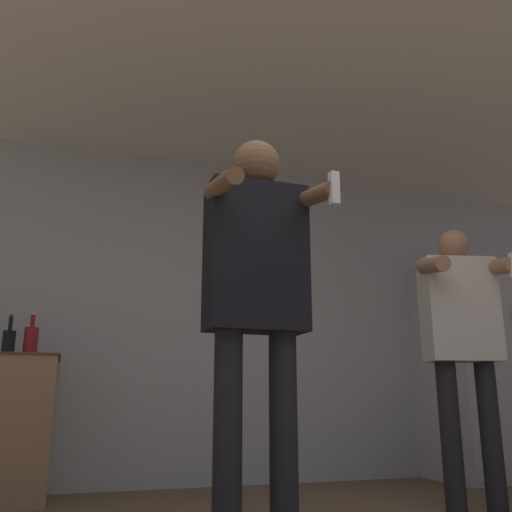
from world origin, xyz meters
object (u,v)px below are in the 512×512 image
bottle_clear_vodka (31,340)px  person_woman_foreground (257,287)px  bottle_dark_rum (9,341)px  person_man_side (462,333)px  refrigerator (469,372)px

bottle_clear_vodka → person_woman_foreground: person_woman_foreground is taller
bottle_dark_rum → person_woman_foreground: person_woman_foreground is taller
person_woman_foreground → person_man_side: person_woman_foreground is taller
refrigerator → person_woman_foreground: 2.99m
person_man_side → person_woman_foreground: bearing=-161.0°
bottle_clear_vodka → person_man_side: (2.48, -1.17, 0.01)m
bottle_clear_vodka → person_man_side: 2.74m
person_woman_foreground → person_man_side: size_ratio=1.09×
refrigerator → bottle_dark_rum: (-3.58, -0.00, 0.13)m
bottle_dark_rum → person_man_side: person_man_side is taller
refrigerator → bottle_dark_rum: size_ratio=6.47×
refrigerator → person_woman_foreground: bearing=-145.5°
person_man_side → bottle_dark_rum: bearing=155.9°
bottle_dark_rum → bottle_clear_vodka: bearing=-0.0°
person_woman_foreground → person_man_side: 1.57m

